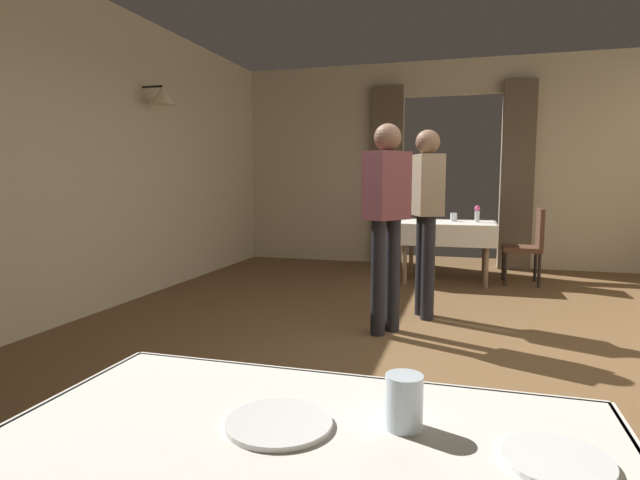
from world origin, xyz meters
TOP-DOWN VIEW (x-y plane):
  - ground at (0.00, 0.00)m, footprint 10.08×10.08m
  - wall_left at (-3.20, 0.00)m, footprint 0.49×8.40m
  - wall_back at (0.00, 4.18)m, footprint 6.40×0.27m
  - dining_table_mid at (0.02, 2.94)m, footprint 1.19×0.99m
  - chair_mid_right at (1.00, 2.96)m, footprint 0.44×0.44m
  - plate_near_a at (-0.10, -2.79)m, footprint 0.23×0.23m
  - plate_near_b at (0.44, -2.79)m, footprint 0.20×0.20m
  - glass_near_c at (0.16, -2.73)m, footprint 0.08×0.08m
  - flower_vase_mid at (0.38, 2.93)m, footprint 0.07×0.07m
  - glass_mid_b at (0.10, 2.98)m, footprint 0.08×0.08m
  - glass_mid_c at (-0.26, 2.92)m, footprint 0.07×0.07m
  - person_waiter_by_doorway at (-0.37, 0.43)m, footprint 0.38×0.42m
  - person_diner_standing_aside at (-0.10, 1.03)m, footprint 0.34×0.42m

SIDE VIEW (x-z plane):
  - ground at x=0.00m, z-range 0.00..0.00m
  - chair_mid_right at x=1.00m, z-range 0.05..0.98m
  - dining_table_mid at x=0.02m, z-range 0.28..1.03m
  - plate_near_a at x=-0.10m, z-range 0.75..0.76m
  - plate_near_b at x=0.44m, z-range 0.75..0.76m
  - glass_mid_c at x=-0.26m, z-range 0.75..0.86m
  - glass_mid_b at x=0.10m, z-range 0.75..0.86m
  - glass_near_c at x=0.16m, z-range 0.75..0.87m
  - flower_vase_mid at x=0.38m, z-range 0.76..0.97m
  - person_waiter_by_doorway at x=-0.37m, z-range 0.16..1.88m
  - person_diner_standing_aside at x=-0.10m, z-range 0.16..1.88m
  - wall_left at x=-3.20m, z-range 0.01..3.01m
  - wall_back at x=0.00m, z-range 0.02..3.02m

